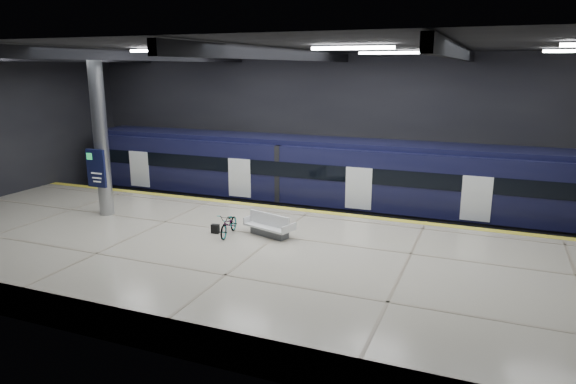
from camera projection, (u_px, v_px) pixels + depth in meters
The scene contains 10 objects.
ground at pixel (287, 255), 20.52m from camera, with size 30.00×30.00×0.00m, color black.
room_shell at pixel (286, 111), 19.16m from camera, with size 30.10×16.10×8.05m.
platform at pixel (260, 263), 18.13m from camera, with size 30.00×11.00×1.10m, color #B8AE9C.
safety_strip at pixel (310, 211), 22.73m from camera, with size 30.00×0.40×0.01m, color yellow.
rails at pixel (328, 217), 25.45m from camera, with size 30.00×1.52×0.16m.
train at pixel (342, 179), 24.75m from camera, with size 29.40×2.84×3.79m.
bench at pixel (269, 228), 19.34m from camera, with size 2.13×1.37×0.87m.
bicycle at pixel (229, 224), 19.38m from camera, with size 0.58×1.68×0.88m, color #99999E.
pannier_bag at pixel (215, 229), 19.66m from camera, with size 0.30×0.18×0.35m, color black.
info_column at pixel (100, 137), 21.44m from camera, with size 0.90×0.78×6.90m.
Camera 1 is at (7.28, -17.91, 7.32)m, focal length 32.00 mm.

